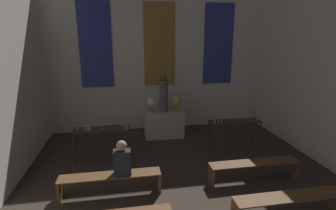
# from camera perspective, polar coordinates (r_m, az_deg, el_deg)

# --- Properties ---
(wall_back) EXTENTS (7.79, 0.16, 4.97)m
(wall_back) POSITION_cam_1_polar(r_m,az_deg,el_deg) (9.26, -1.93, 10.07)
(wall_back) COLOR silver
(wall_back) RESTS_ON ground_plane
(altar) EXTENTS (1.27, 0.63, 0.88)m
(altar) POSITION_cam_1_polar(r_m,az_deg,el_deg) (8.75, -0.91, -4.13)
(altar) COLOR #BCB29E
(altar) RESTS_ON ground_plane
(statue) EXTENTS (0.27, 0.27, 1.22)m
(statue) POSITION_cam_1_polar(r_m,az_deg,el_deg) (8.47, -0.94, 2.29)
(statue) COLOR #5B5651
(statue) RESTS_ON altar
(flower_vase_left) EXTENTS (0.28, 0.28, 0.49)m
(flower_vase_left) POSITION_cam_1_polar(r_m,az_deg,el_deg) (8.48, -3.69, 0.45)
(flower_vase_left) COLOR #937A5B
(flower_vase_left) RESTS_ON altar
(flower_vase_right) EXTENTS (0.28, 0.28, 0.49)m
(flower_vase_right) POSITION_cam_1_polar(r_m,az_deg,el_deg) (8.60, 1.79, 0.70)
(flower_vase_right) COLOR #937A5B
(flower_vase_right) RESTS_ON altar
(candle_rack_left) EXTENTS (1.51, 0.48, 1.07)m
(candle_rack_left) POSITION_cam_1_polar(r_m,az_deg,el_deg) (7.32, -14.21, -5.79)
(candle_rack_left) COLOR #332D28
(candle_rack_left) RESTS_ON ground_plane
(candle_rack_right) EXTENTS (1.51, 0.48, 1.07)m
(candle_rack_right) POSITION_cam_1_polar(r_m,az_deg,el_deg) (7.97, 14.32, -4.07)
(candle_rack_right) COLOR #332D28
(candle_rack_right) RESTS_ON ground_plane
(pew_third_right) EXTENTS (2.13, 0.36, 0.45)m
(pew_third_right) POSITION_cam_1_polar(r_m,az_deg,el_deg) (5.61, 24.88, -18.52)
(pew_third_right) COLOR brown
(pew_third_right) RESTS_ON ground_plane
(pew_back_left) EXTENTS (2.13, 0.36, 0.45)m
(pew_back_left) POSITION_cam_1_polar(r_m,az_deg,el_deg) (5.91, -12.40, -15.60)
(pew_back_left) COLOR brown
(pew_back_left) RESTS_ON ground_plane
(pew_back_right) EXTENTS (2.13, 0.36, 0.45)m
(pew_back_right) POSITION_cam_1_polar(r_m,az_deg,el_deg) (6.59, 18.20, -12.63)
(pew_back_right) COLOR brown
(pew_back_right) RESTS_ON ground_plane
(person_seated) EXTENTS (0.36, 0.24, 0.75)m
(person_seated) POSITION_cam_1_polar(r_m,az_deg,el_deg) (5.68, -9.95, -11.55)
(person_seated) COLOR #282D38
(person_seated) RESTS_ON pew_back_left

